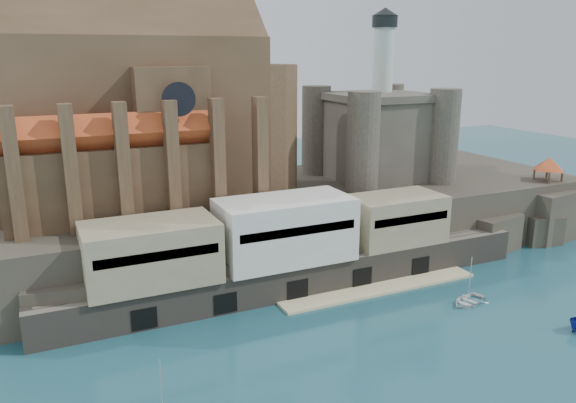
% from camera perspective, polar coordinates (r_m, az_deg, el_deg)
% --- Properties ---
extents(ground, '(300.00, 300.00, 0.00)m').
position_cam_1_polar(ground, '(66.16, 16.85, -14.53)').
color(ground, '#194854').
rests_on(ground, ground).
extents(promontory, '(100.00, 36.00, 10.00)m').
position_cam_1_polar(promontory, '(94.50, 1.08, -1.63)').
color(promontory, '#2C2821').
rests_on(promontory, ground).
extents(quay, '(70.00, 12.00, 13.05)m').
position_cam_1_polar(quay, '(76.07, -0.31, -4.87)').
color(quay, '#5F574C').
rests_on(quay, ground).
extents(church, '(47.00, 25.93, 30.51)m').
position_cam_1_polar(church, '(85.89, -14.28, 7.98)').
color(church, '#473321').
rests_on(church, promontory).
extents(castle_keep, '(21.20, 21.20, 29.30)m').
position_cam_1_polar(castle_keep, '(101.14, 9.06, 7.05)').
color(castle_keep, '#423E34').
rests_on(castle_keep, promontory).
extents(rock_outcrop, '(14.50, 10.50, 8.70)m').
position_cam_1_polar(rock_outcrop, '(110.00, 24.57, -1.11)').
color(rock_outcrop, '#2C2821').
rests_on(rock_outcrop, ground).
extents(pavilion, '(6.40, 6.40, 5.40)m').
position_cam_1_polar(pavilion, '(108.23, 25.00, 3.35)').
color(pavilion, '#473321').
rests_on(pavilion, rock_outcrop).
extents(boat_6, '(2.40, 4.31, 5.80)m').
position_cam_1_polar(boat_6, '(78.48, 17.81, -9.77)').
color(boat_6, white).
rests_on(boat_6, ground).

